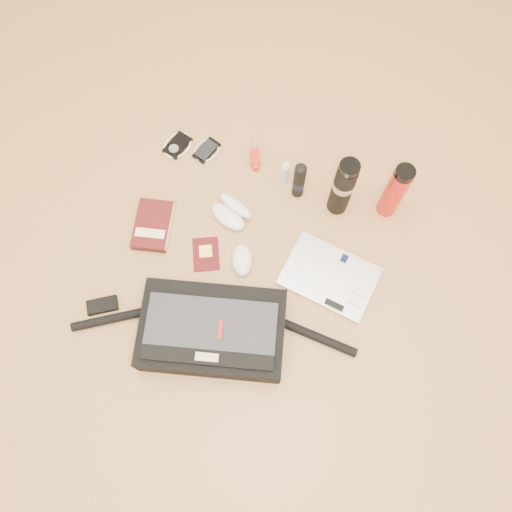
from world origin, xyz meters
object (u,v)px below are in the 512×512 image
at_px(messenger_bag, 212,331).
at_px(thermos_red, 395,191).
at_px(laptop, 330,277).
at_px(thermos_black, 343,187).
at_px(book, 153,225).

distance_m(messenger_bag, thermos_red, 0.80).
xyz_separation_m(laptop, thermos_black, (-0.06, 0.29, 0.14)).
distance_m(thermos_black, thermos_red, 0.19).
bearing_deg(thermos_black, laptop, -79.00).
relative_size(messenger_bag, book, 4.33).
bearing_deg(laptop, thermos_red, 78.06).
bearing_deg(messenger_bag, laptop, 31.79).
bearing_deg(thermos_black, book, -153.27).
bearing_deg(messenger_bag, thermos_black, 52.62).
height_order(messenger_bag, thermos_red, thermos_red).
xyz_separation_m(messenger_bag, thermos_red, (0.44, 0.67, 0.08)).
distance_m(laptop, thermos_black, 0.32).
distance_m(messenger_bag, thermos_black, 0.68).
bearing_deg(book, thermos_red, 11.64).
xyz_separation_m(thermos_black, thermos_red, (0.18, 0.05, -0.01)).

